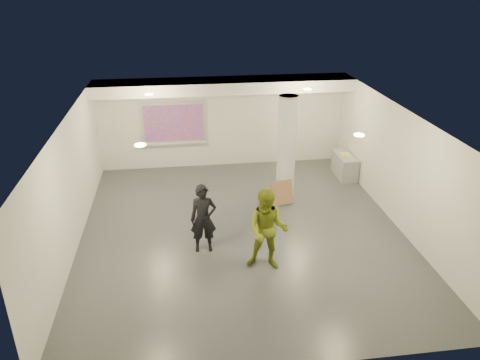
{
  "coord_description": "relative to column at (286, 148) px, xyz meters",
  "views": [
    {
      "loc": [
        -1.44,
        -10.15,
        6.08
      ],
      "look_at": [
        0.0,
        0.4,
        1.25
      ],
      "focal_mm": 35.0,
      "sensor_mm": 36.0,
      "label": 1
    }
  ],
  "objects": [
    {
      "name": "cardboard_back",
      "position": [
        -0.18,
        -0.42,
        -1.16
      ],
      "size": [
        0.67,
        0.35,
        0.68
      ],
      "primitive_type": "cube",
      "rotation": [
        -0.27,
        0.0,
        0.18
      ],
      "color": "#936845",
      "rests_on": "floor"
    },
    {
      "name": "wall_left",
      "position": [
        -5.5,
        -1.8,
        0.0
      ],
      "size": [
        0.01,
        9.0,
        3.0
      ],
      "primitive_type": "cube",
      "color": "silver",
      "rests_on": "floor"
    },
    {
      "name": "postit_pad",
      "position": [
        2.21,
        1.18,
        -0.77
      ],
      "size": [
        0.23,
        0.28,
        0.03
      ],
      "primitive_type": "cube",
      "rotation": [
        0.0,
        0.0,
        0.15
      ],
      "color": "yellow",
      "rests_on": "credenza"
    },
    {
      "name": "soffit_band",
      "position": [
        -1.5,
        2.15,
        1.32
      ],
      "size": [
        8.0,
        1.1,
        0.36
      ],
      "primitive_type": "cube",
      "color": "silver",
      "rests_on": "ceiling"
    },
    {
      "name": "credenza",
      "position": [
        2.22,
        1.21,
        -1.14
      ],
      "size": [
        0.53,
        1.24,
        0.72
      ],
      "primitive_type": "cube",
      "rotation": [
        0.0,
        0.0,
        -0.02
      ],
      "color": "gray",
      "rests_on": "floor"
    },
    {
      "name": "projection_screen",
      "position": [
        -3.1,
        2.65,
        0.03
      ],
      "size": [
        2.1,
        0.13,
        1.42
      ],
      "color": "silver",
      "rests_on": "wall_back"
    },
    {
      "name": "downlight_nw",
      "position": [
        -3.7,
        0.7,
        1.48
      ],
      "size": [
        0.22,
        0.22,
        0.02
      ],
      "primitive_type": "cylinder",
      "color": "#EAD17E",
      "rests_on": "ceiling"
    },
    {
      "name": "woman",
      "position": [
        -2.5,
        -2.51,
        -0.67
      ],
      "size": [
        0.61,
        0.4,
        1.67
      ],
      "primitive_type": "imported",
      "rotation": [
        0.0,
        0.0,
        0.0
      ],
      "color": "black",
      "rests_on": "floor"
    },
    {
      "name": "wall_right",
      "position": [
        2.5,
        -1.8,
        0.0
      ],
      "size": [
        0.01,
        9.0,
        3.0
      ],
      "primitive_type": "cube",
      "color": "silver",
      "rests_on": "floor"
    },
    {
      "name": "floor",
      "position": [
        -1.5,
        -1.8,
        -1.5
      ],
      "size": [
        8.0,
        9.0,
        0.01
      ],
      "primitive_type": "cube",
      "color": "#383A40",
      "rests_on": "ground"
    },
    {
      "name": "wall_back",
      "position": [
        -1.5,
        2.7,
        0.0
      ],
      "size": [
        8.0,
        0.01,
        3.0
      ],
      "primitive_type": "cube",
      "color": "silver",
      "rests_on": "floor"
    },
    {
      "name": "cardboard_front",
      "position": [
        -0.24,
        -0.14,
        -1.23
      ],
      "size": [
        0.5,
        0.3,
        0.53
      ],
      "primitive_type": "cube",
      "rotation": [
        -0.17,
        0.0,
        0.37
      ],
      "color": "#936845",
      "rests_on": "floor"
    },
    {
      "name": "downlight_sw",
      "position": [
        -3.7,
        -3.3,
        1.48
      ],
      "size": [
        0.22,
        0.22,
        0.02
      ],
      "primitive_type": "cylinder",
      "color": "#EAD17E",
      "rests_on": "ceiling"
    },
    {
      "name": "downlight_se",
      "position": [
        0.7,
        -3.3,
        1.48
      ],
      "size": [
        0.22,
        0.22,
        0.02
      ],
      "primitive_type": "cylinder",
      "color": "#EAD17E",
      "rests_on": "ceiling"
    },
    {
      "name": "papers_stack",
      "position": [
        2.22,
        1.22,
        -0.77
      ],
      "size": [
        0.31,
        0.38,
        0.02
      ],
      "primitive_type": "cube",
      "rotation": [
        0.0,
        0.0,
        -0.1
      ],
      "color": "white",
      "rests_on": "credenza"
    },
    {
      "name": "man",
      "position": [
        -1.17,
        -3.39,
        -0.56
      ],
      "size": [
        1.08,
        0.95,
        1.88
      ],
      "primitive_type": "imported",
      "rotation": [
        0.0,
        0.0,
        -0.3
      ],
      "color": "olive",
      "rests_on": "floor"
    },
    {
      "name": "downlight_ne",
      "position": [
        0.7,
        0.7,
        1.48
      ],
      "size": [
        0.22,
        0.22,
        0.02
      ],
      "primitive_type": "cylinder",
      "color": "#EAD17E",
      "rests_on": "ceiling"
    },
    {
      "name": "ceiling",
      "position": [
        -1.5,
        -1.8,
        1.5
      ],
      "size": [
        8.0,
        9.0,
        0.01
      ],
      "primitive_type": "cube",
      "color": "white",
      "rests_on": "floor"
    },
    {
      "name": "wall_front",
      "position": [
        -1.5,
        -6.3,
        0.0
      ],
      "size": [
        8.0,
        0.01,
        3.0
      ],
      "primitive_type": "cube",
      "color": "silver",
      "rests_on": "floor"
    },
    {
      "name": "column",
      "position": [
        0.0,
        0.0,
        0.0
      ],
      "size": [
        0.52,
        0.52,
        3.0
      ],
      "primitive_type": "cylinder",
      "color": "silver",
      "rests_on": "floor"
    }
  ]
}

